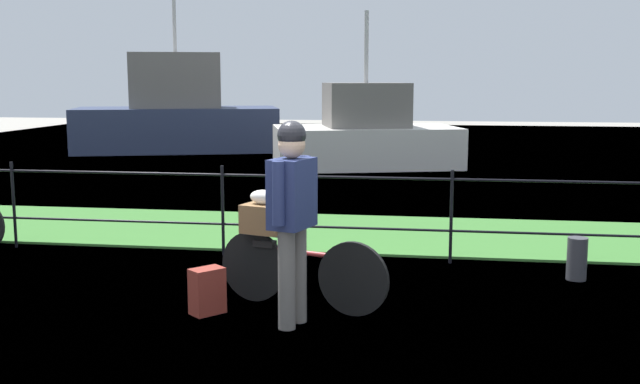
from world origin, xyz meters
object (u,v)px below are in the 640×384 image
object	(u,v)px
terrier_dog	(267,196)
mooring_bollard	(577,259)
cyclist_person	(292,205)
wooden_crate	(264,218)
bicycle_main	(300,270)
backpack_on_paving	(207,291)
moored_boat_mid	(177,116)
moored_boat_near	(366,136)

from	to	relation	value
terrier_dog	mooring_bollard	bearing A→B (deg)	22.94
cyclist_person	mooring_bollard	xyz separation A→B (m)	(2.57, 1.81, -0.79)
cyclist_person	wooden_crate	bearing A→B (deg)	121.82
terrier_dog	cyclist_person	world-z (taller)	cyclist_person
bicycle_main	backpack_on_paving	world-z (taller)	bicycle_main
terrier_dog	moored_boat_mid	distance (m)	14.71
backpack_on_paving	moored_boat_mid	xyz separation A→B (m)	(-5.16, 13.99, 0.77)
wooden_crate	terrier_dog	size ratio (longest dim) A/B	1.14
moored_boat_near	moored_boat_mid	bearing A→B (deg)	152.09
bicycle_main	mooring_bollard	size ratio (longest dim) A/B	3.63
bicycle_main	backpack_on_paving	distance (m)	0.83
moored_boat_mid	wooden_crate	bearing A→B (deg)	-67.68
terrier_dog	moored_boat_near	bearing A→B (deg)	90.47
mooring_bollard	moored_boat_mid	world-z (taller)	moored_boat_mid
moored_boat_near	moored_boat_mid	xyz separation A→B (m)	(-5.51, 2.92, 0.28)
backpack_on_paving	moored_boat_near	xyz separation A→B (m)	(0.36, 11.07, 0.50)
moored_boat_near	bicycle_main	bearing A→B (deg)	-87.85
bicycle_main	mooring_bollard	world-z (taller)	bicycle_main
moored_boat_near	moored_boat_mid	distance (m)	6.25
cyclist_person	moored_boat_near	xyz separation A→B (m)	(-0.43, 11.26, -0.31)
terrier_dog	backpack_on_paving	bearing A→B (deg)	-138.79
wooden_crate	terrier_dog	distance (m)	0.21
cyclist_person	backpack_on_paving	size ratio (longest dim) A/B	4.21
mooring_bollard	moored_boat_mid	distance (m)	15.03
moored_boat_mid	backpack_on_paving	bearing A→B (deg)	-69.76
bicycle_main	terrier_dog	size ratio (longest dim) A/B	4.85
bicycle_main	moored_boat_near	size ratio (longest dim) A/B	0.34
wooden_crate	cyclist_person	xyz separation A→B (m)	(0.36, -0.59, 0.23)
backpack_on_paving	mooring_bollard	distance (m)	3.72
moored_boat_near	moored_boat_mid	world-z (taller)	moored_boat_mid
terrier_dog	mooring_bollard	xyz separation A→B (m)	(2.91, 1.23, -0.76)
moored_boat_near	terrier_dog	bearing A→B (deg)	-89.53
wooden_crate	cyclist_person	bearing A→B (deg)	-58.18
cyclist_person	terrier_dog	bearing A→B (deg)	120.44
wooden_crate	moored_boat_mid	size ratio (longest dim) A/B	0.06
mooring_bollard	bicycle_main	bearing A→B (deg)	-152.82
cyclist_person	moored_boat_mid	bearing A→B (deg)	112.74
bicycle_main	moored_boat_near	distance (m)	10.79
bicycle_main	moored_boat_mid	distance (m)	14.93
terrier_dog	moored_boat_mid	world-z (taller)	moored_boat_mid
wooden_crate	backpack_on_paving	bearing A→B (deg)	-136.68
cyclist_person	bicycle_main	bearing A→B (deg)	92.93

